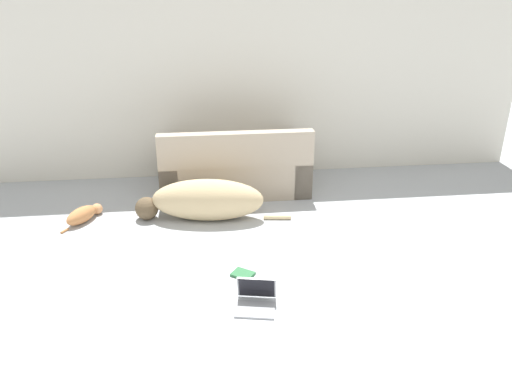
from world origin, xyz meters
TOP-DOWN VIEW (x-y plane):
  - ground_plane at (0.00, 0.00)m, footprint 20.00×20.00m
  - wall_back at (0.00, 3.47)m, footprint 6.91×0.06m
  - couch at (-0.18, 2.88)m, footprint 1.67×0.83m
  - dog at (-0.55, 2.15)m, footprint 1.60×0.52m
  - cat at (-1.77, 2.24)m, footprint 0.37×0.51m
  - laptop_open at (-0.20, 0.63)m, footprint 0.34×0.34m
  - book_green at (-0.26, 1.04)m, footprint 0.22×0.21m

SIDE VIEW (x-z plane):
  - ground_plane at x=0.00m, z-range 0.00..0.00m
  - book_green at x=-0.26m, z-range 0.00..0.02m
  - laptop_open at x=-0.20m, z-range -0.04..0.18m
  - cat at x=-1.77m, z-range 0.00..0.15m
  - dog at x=-0.55m, z-range -0.01..0.42m
  - couch at x=-0.18m, z-range -0.13..0.65m
  - wall_back at x=0.00m, z-range 0.00..2.75m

